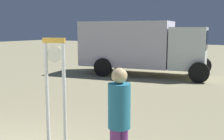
{
  "coord_description": "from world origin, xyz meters",
  "views": [
    {
      "loc": [
        4.15,
        -2.39,
        2.34
      ],
      "look_at": [
        0.16,
        4.03,
        1.2
      ],
      "focal_mm": 43.98,
      "sensor_mm": 36.0,
      "label": 1
    }
  ],
  "objects": [
    {
      "name": "person_near_clock",
      "position": [
        2.15,
        1.03,
        0.99
      ],
      "size": [
        0.34,
        0.34,
        1.77
      ],
      "color": "#843B88",
      "rests_on": "ground_plane"
    },
    {
      "name": "standing_clock",
      "position": [
        0.39,
        1.53,
        1.29
      ],
      "size": [
        0.43,
        0.24,
        2.17
      ],
      "color": "white",
      "rests_on": "ground_plane"
    },
    {
      "name": "box_truck_near",
      "position": [
        -2.01,
        10.26,
        1.52
      ],
      "size": [
        6.76,
        3.57,
        2.71
      ],
      "color": "silver",
      "rests_on": "ground_plane"
    }
  ]
}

